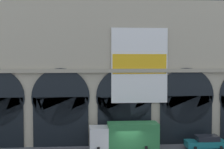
# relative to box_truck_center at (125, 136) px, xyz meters

# --- Properties ---
(station_building) EXTENTS (45.73, 5.66, 20.38)m
(station_building) POSITION_rel_box_truck_center_xyz_m (0.30, 5.14, 8.23)
(station_building) COLOR #B2A891
(station_building) RESTS_ON ground
(box_truck_center) EXTENTS (7.50, 2.91, 3.12)m
(box_truck_center) POSITION_rel_box_truck_center_xyz_m (0.00, 0.00, 0.00)
(box_truck_center) COLOR white
(box_truck_center) RESTS_ON ground
(car_mideast) EXTENTS (4.40, 2.22, 1.55)m
(car_mideast) POSITION_rel_box_truck_center_xyz_m (9.12, -0.08, -0.90)
(car_mideast) COLOR #19727A
(car_mideast) RESTS_ON ground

